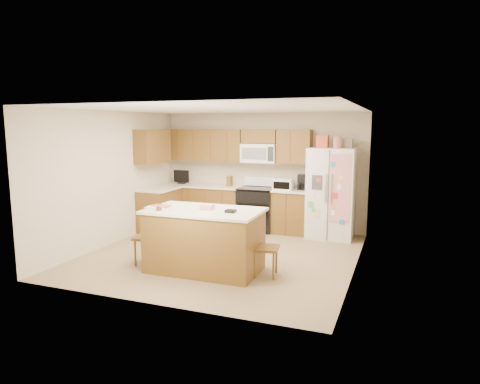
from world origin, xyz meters
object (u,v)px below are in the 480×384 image
at_px(stove, 257,208).
at_px(refrigerator, 331,192).
at_px(windsor_chair_back, 221,234).
at_px(windsor_chair_right, 264,247).
at_px(island, 205,240).
at_px(windsor_chair_left, 149,237).

relative_size(stove, refrigerator, 0.55).
relative_size(stove, windsor_chair_back, 1.24).
height_order(windsor_chair_back, windsor_chair_right, windsor_chair_right).
height_order(stove, island, stove).
bearing_deg(windsor_chair_right, refrigerator, 77.79).
height_order(stove, windsor_chair_back, stove).
xyz_separation_m(stove, island, (0.08, -2.79, 0.01)).
height_order(refrigerator, island, refrigerator).
bearing_deg(refrigerator, windsor_chair_left, -132.05).
height_order(windsor_chair_left, windsor_chair_back, windsor_chair_left).
xyz_separation_m(stove, windsor_chair_right, (1.00, -2.68, -0.04)).
bearing_deg(windsor_chair_right, windsor_chair_left, -176.10).
distance_m(stove, island, 2.79).
relative_size(refrigerator, windsor_chair_left, 2.15).
distance_m(stove, refrigerator, 1.63).
xyz_separation_m(stove, windsor_chair_left, (-0.91, -2.81, -0.02)).
xyz_separation_m(island, windsor_chair_back, (0.00, 0.63, -0.05)).
bearing_deg(windsor_chair_left, island, 1.33).
height_order(stove, windsor_chair_right, stove).
relative_size(refrigerator, windsor_chair_back, 2.24).
height_order(stove, refrigerator, refrigerator).
xyz_separation_m(island, windsor_chair_right, (0.93, 0.11, -0.05)).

